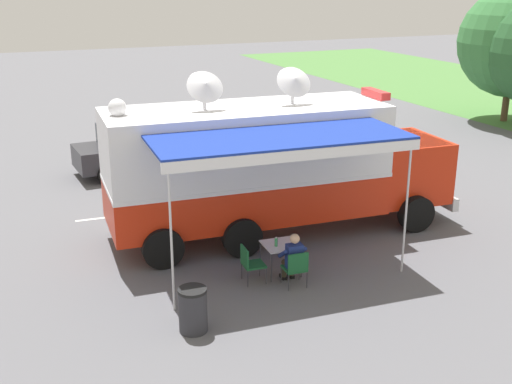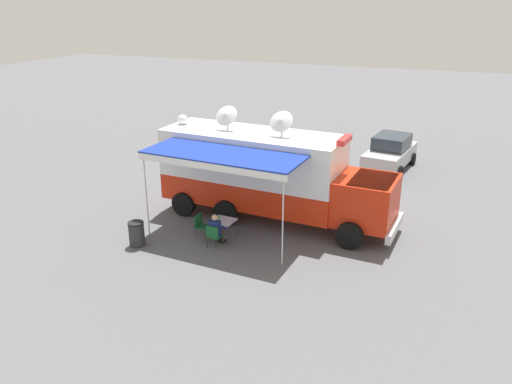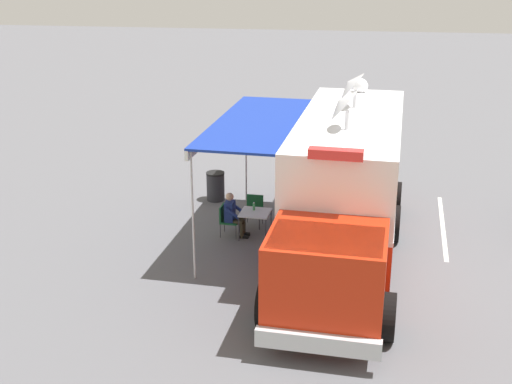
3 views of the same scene
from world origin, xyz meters
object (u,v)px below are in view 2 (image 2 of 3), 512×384
Objects in this scene: water_bottle at (219,218)px; car_far_corner at (390,152)px; command_truck at (269,173)px; folding_table at (223,222)px; folding_chair_beside_table at (201,224)px; trash_bin at (137,234)px; folding_chair_at_table at (214,235)px; car_behind_truck at (278,148)px; seated_responder at (216,229)px.

water_bottle is 0.05× the size of car_far_corner.
folding_table is (2.38, -0.90, -1.27)m from command_truck.
folding_chair_beside_table is 2.37m from trash_bin.
folding_chair_at_table is 12.49m from car_far_corner.
water_bottle is (0.06, -0.15, 0.16)m from folding_table.
car_far_corner reaches higher than folding_table.
folding_chair_beside_table is (0.16, -0.85, -0.16)m from folding_table.
trash_bin is at bearing -41.48° from command_truck.
folding_chair_at_table is at bearing 6.80° from car_behind_truck.
seated_responder is at bearing 176.30° from folding_chair_at_table.
seated_responder is 2.89m from trash_bin.
folding_chair_beside_table is at bearing -26.05° from car_far_corner.
car_far_corner is (-12.51, 7.20, 0.42)m from trash_bin.
car_behind_truck reaches higher than folding_chair_beside_table.
water_bottle reaches higher than folding_chair_beside_table.
car_behind_truck is (-9.62, -0.38, 0.37)m from folding_chair_beside_table.
folding_chair_beside_table is 9.63m from car_behind_truck.
command_truck is 10.58× the size of trash_bin.
folding_chair_beside_table is (2.54, -1.75, -1.43)m from command_truck.
folding_chair_at_table is at bearing 52.97° from folding_chair_beside_table.
car_far_corner is at bearing 150.06° from trash_bin.
folding_table is 0.88m from folding_chair_beside_table.
water_bottle reaches higher than trash_bin.
water_bottle is 0.78m from folding_chair_beside_table.
water_bottle is at bearing -23.22° from car_far_corner.
water_bottle reaches higher than folding_table.
water_bottle is at bearing 122.49° from trash_bin.
car_far_corner is at bearing 158.73° from folding_chair_at_table.
car_behind_truck is (-7.08, -2.13, -1.07)m from command_truck.
seated_responder reaches higher than folding_table.
folding_table is at bearing 111.03° from water_bottle.
water_bottle is 3.02m from trash_bin.
command_truck is 2.87m from water_bottle.
car_far_corner reaches higher than seated_responder.
folding_chair_at_table is at bearing -21.27° from car_far_corner.
command_truck reaches higher than folding_chair_at_table.
trash_bin is at bearing -68.54° from seated_responder.
folding_chair_beside_table is 0.70× the size of seated_responder.
car_behind_truck is at bearing 172.58° from trash_bin.
water_bottle is 0.05× the size of car_behind_truck.
water_bottle is 0.60m from seated_responder.
seated_responder reaches higher than trash_bin.
folding_chair_at_table is at bearing 107.98° from trash_bin.
seated_responder is (2.99, -0.89, -1.30)m from command_truck.
car_far_corner is at bearing 103.50° from car_behind_truck.
command_truck reaches higher than car_behind_truck.
car_behind_truck is 0.97× the size of car_far_corner.
trash_bin is at bearing -7.42° from car_behind_truck.
command_truck is 7.47m from car_behind_truck.
seated_responder reaches higher than folding_chair_at_table.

